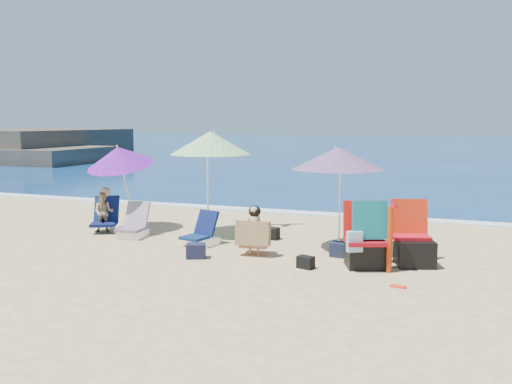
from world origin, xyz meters
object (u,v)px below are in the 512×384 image
(camp_chair_left, at_px, (413,246))
(furled_umbrella, at_px, (391,232))
(camp_chair_right, at_px, (365,243))
(umbrella_turquoise, at_px, (338,158))
(person_left, at_px, (104,212))
(person_center, at_px, (254,231))
(chair_navy, at_px, (203,236))
(umbrella_blue, at_px, (119,156))
(chair_rainbow, at_px, (133,228))
(umbrella_striped, at_px, (210,143))

(camp_chair_left, bearing_deg, furled_umbrella, -117.27)
(furled_umbrella, xyz_separation_m, camp_chair_right, (-0.42, 0.15, -0.24))
(umbrella_turquoise, bearing_deg, furled_umbrella, -47.11)
(camp_chair_right, bearing_deg, camp_chair_left, 32.34)
(umbrella_turquoise, distance_m, person_left, 5.30)
(camp_chair_left, distance_m, camp_chair_right, 0.89)
(furled_umbrella, bearing_deg, person_center, 173.22)
(chair_navy, distance_m, person_left, 2.62)
(umbrella_blue, height_order, camp_chair_left, umbrella_blue)
(umbrella_blue, bearing_deg, chair_navy, -16.06)
(umbrella_turquoise, height_order, chair_navy, umbrella_turquoise)
(furled_umbrella, relative_size, chair_rainbow, 1.65)
(umbrella_turquoise, distance_m, umbrella_striped, 2.85)
(umbrella_blue, distance_m, furled_umbrella, 6.26)
(chair_rainbow, height_order, person_center, person_center)
(chair_navy, xyz_separation_m, person_center, (1.23, -0.42, 0.27))
(umbrella_turquoise, bearing_deg, umbrella_blue, 177.86)
(umbrella_turquoise, height_order, person_left, umbrella_turquoise)
(chair_navy, relative_size, person_left, 0.75)
(furled_umbrella, height_order, chair_rainbow, furled_umbrella)
(camp_chair_left, relative_size, person_center, 1.19)
(camp_chair_right, xyz_separation_m, person_left, (-5.83, 0.93, 0.03))
(umbrella_turquoise, xyz_separation_m, umbrella_striped, (-2.81, 0.43, 0.23))
(umbrella_striped, height_order, camp_chair_left, umbrella_striped)
(umbrella_striped, bearing_deg, chair_navy, -75.27)
(umbrella_turquoise, relative_size, chair_navy, 3.07)
(umbrella_blue, height_order, person_left, umbrella_blue)
(chair_rainbow, relative_size, person_center, 0.80)
(chair_navy, height_order, camp_chair_right, camp_chair_right)
(chair_navy, relative_size, camp_chair_left, 0.68)
(furled_umbrella, distance_m, chair_navy, 3.78)
(umbrella_blue, relative_size, furled_umbrella, 1.69)
(chair_navy, distance_m, chair_rainbow, 1.68)
(person_left, bearing_deg, chair_navy, -8.23)
(chair_rainbow, distance_m, camp_chair_left, 5.69)
(chair_navy, distance_m, person_center, 1.33)
(chair_rainbow, bearing_deg, umbrella_turquoise, 4.83)
(umbrella_striped, relative_size, person_left, 2.29)
(chair_navy, height_order, person_left, person_left)
(camp_chair_left, xyz_separation_m, person_center, (-2.77, -0.33, 0.12))
(umbrella_blue, distance_m, chair_rainbow, 1.70)
(person_left, bearing_deg, umbrella_striped, 13.22)
(camp_chair_left, bearing_deg, chair_navy, 178.77)
(person_center, bearing_deg, chair_rainbow, 169.34)
(person_center, bearing_deg, person_left, 168.30)
(umbrella_striped, distance_m, chair_rainbow, 2.42)
(umbrella_turquoise, distance_m, furled_umbrella, 1.96)
(camp_chair_right, bearing_deg, person_center, 176.02)
(umbrella_blue, xyz_separation_m, camp_chair_left, (6.34, -0.76, -1.33))
(camp_chair_left, relative_size, camp_chair_right, 0.94)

